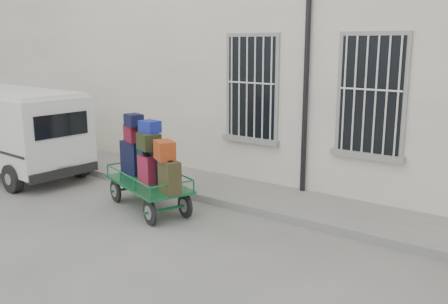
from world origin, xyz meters
The scene contains 5 objects.
ground centered at (0.00, 0.00, 0.00)m, with size 80.00×80.00×0.00m, color #62625E.
building centered at (0.00, 5.50, 3.00)m, with size 24.00×5.15×6.00m.
sidewalk centered at (0.00, 2.20, 0.07)m, with size 24.00×1.70×0.15m, color slate.
luggage_cart centered at (-1.11, 0.44, 0.93)m, with size 2.50×1.60×1.83m.
van centered at (-5.61, 0.36, 1.20)m, with size 4.27×2.08×2.10m.
Camera 1 is at (5.71, -6.22, 3.21)m, focal length 40.00 mm.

